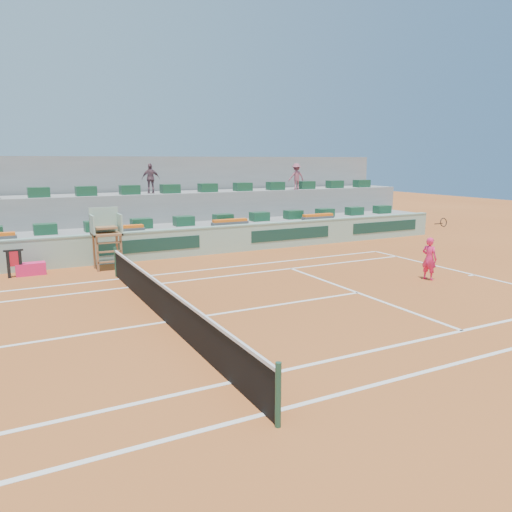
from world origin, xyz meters
name	(u,v)px	position (x,y,z in m)	size (l,w,h in m)	color
ground	(166,322)	(0.00, 0.00, 0.00)	(90.00, 90.00, 0.00)	#A04D1F
seating_tier_lower	(93,242)	(0.00, 10.70, 0.60)	(36.00, 4.00, 1.20)	gray
seating_tier_upper	(86,223)	(0.00, 12.30, 1.30)	(36.00, 2.40, 2.60)	gray
stadium_back_wall	(80,201)	(0.00, 13.90, 2.20)	(36.00, 0.40, 4.40)	gray
player_bag	(31,269)	(-2.77, 7.67, 0.23)	(1.03, 0.46, 0.46)	#FD2164
spectator_mid	(151,179)	(3.12, 11.94, 3.33)	(0.85, 0.35, 1.45)	#6D4854
spectator_right	(296,177)	(11.16, 11.41, 3.32)	(0.93, 0.53, 1.43)	#984C5D
court_lines	(166,322)	(0.00, 0.00, 0.01)	(23.89, 11.09, 0.01)	white
tennis_net	(165,303)	(0.00, 0.00, 0.53)	(0.10, 11.97, 1.10)	black
advertising_hoarding	(103,249)	(0.02, 8.50, 0.63)	(36.00, 0.34, 1.26)	#93B9A2
umpire_chair	(106,230)	(0.00, 7.50, 1.54)	(1.10, 0.90, 2.40)	brown
seat_row_lower	(95,226)	(0.00, 9.80, 1.42)	(32.90, 0.60, 0.44)	#17472B
seat_row_upper	(86,191)	(0.00, 11.70, 2.82)	(32.90, 0.60, 0.44)	#17472B
flower_planters	(61,233)	(-1.50, 9.00, 1.33)	(26.80, 0.36, 0.28)	#4E4E4E
towel_rack	(14,261)	(-3.31, 7.50, 0.60)	(0.66, 0.11, 1.03)	black
tennis_player	(429,258)	(9.82, 0.29, 0.78)	(0.49, 0.88, 2.28)	#FD2164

